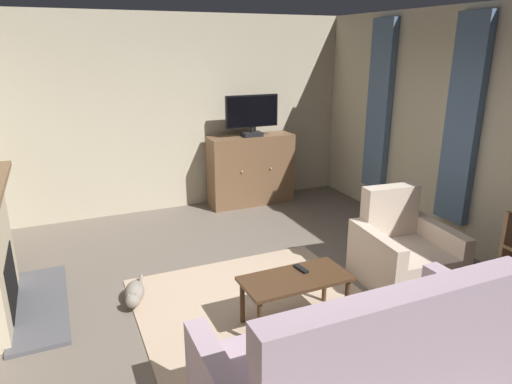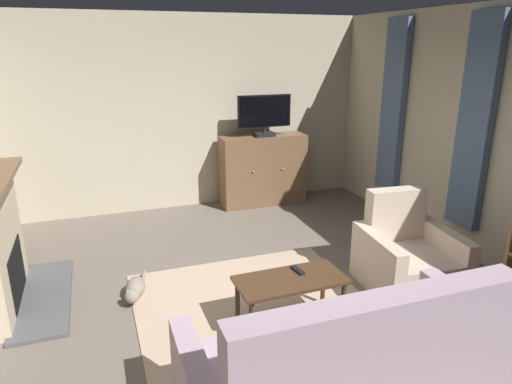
{
  "view_description": "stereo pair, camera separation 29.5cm",
  "coord_description": "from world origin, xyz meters",
  "px_view_note": "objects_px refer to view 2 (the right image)",
  "views": [
    {
      "loc": [
        -1.65,
        -3.6,
        2.4
      ],
      "look_at": [
        0.05,
        0.27,
        1.04
      ],
      "focal_mm": 32.29,
      "sensor_mm": 36.0,
      "label": 1
    },
    {
      "loc": [
        -1.38,
        -3.71,
        2.4
      ],
      "look_at": [
        0.05,
        0.27,
        1.04
      ],
      "focal_mm": 32.29,
      "sensor_mm": 36.0,
      "label": 2
    }
  ],
  "objects_px": {
    "coffee_table": "(291,284)",
    "armchair_angled_to_table": "(407,259)",
    "tv_remote": "(298,270)",
    "sofa_floral": "(350,369)",
    "cat": "(135,289)",
    "television": "(264,114)",
    "tv_cabinet": "(263,171)"
  },
  "relations": [
    {
      "from": "television",
      "to": "armchair_angled_to_table",
      "type": "height_order",
      "value": "television"
    },
    {
      "from": "coffee_table",
      "to": "sofa_floral",
      "type": "xyz_separation_m",
      "value": [
        -0.04,
        -1.08,
        -0.06
      ]
    },
    {
      "from": "television",
      "to": "tv_remote",
      "type": "height_order",
      "value": "television"
    },
    {
      "from": "coffee_table",
      "to": "armchair_angled_to_table",
      "type": "height_order",
      "value": "armchair_angled_to_table"
    },
    {
      "from": "tv_cabinet",
      "to": "coffee_table",
      "type": "bearing_deg",
      "value": -106.34
    },
    {
      "from": "tv_remote",
      "to": "sofa_floral",
      "type": "bearing_deg",
      "value": 165.11
    },
    {
      "from": "sofa_floral",
      "to": "armchair_angled_to_table",
      "type": "bearing_deg",
      "value": 42.08
    },
    {
      "from": "television",
      "to": "sofa_floral",
      "type": "xyz_separation_m",
      "value": [
        -0.98,
        -4.22,
        -1.08
      ]
    },
    {
      "from": "tv_cabinet",
      "to": "coffee_table",
      "type": "distance_m",
      "value": 3.33
    },
    {
      "from": "tv_remote",
      "to": "cat",
      "type": "distance_m",
      "value": 1.64
    },
    {
      "from": "tv_remote",
      "to": "television",
      "type": "bearing_deg",
      "value": -22.61
    },
    {
      "from": "tv_cabinet",
      "to": "tv_remote",
      "type": "bearing_deg",
      "value": -104.92
    },
    {
      "from": "sofa_floral",
      "to": "tv_remote",
      "type": "bearing_deg",
      "value": 82.56
    },
    {
      "from": "coffee_table",
      "to": "armchair_angled_to_table",
      "type": "relative_size",
      "value": 0.99
    },
    {
      "from": "television",
      "to": "sofa_floral",
      "type": "distance_m",
      "value": 4.46
    },
    {
      "from": "tv_cabinet",
      "to": "sofa_floral",
      "type": "xyz_separation_m",
      "value": [
        -0.98,
        -4.27,
        -0.18
      ]
    },
    {
      "from": "tv_remote",
      "to": "sofa_floral",
      "type": "distance_m",
      "value": 1.2
    },
    {
      "from": "coffee_table",
      "to": "tv_remote",
      "type": "height_order",
      "value": "tv_remote"
    },
    {
      "from": "coffee_table",
      "to": "tv_remote",
      "type": "distance_m",
      "value": 0.17
    },
    {
      "from": "television",
      "to": "cat",
      "type": "relative_size",
      "value": 1.29
    },
    {
      "from": "coffee_table",
      "to": "cat",
      "type": "height_order",
      "value": "coffee_table"
    },
    {
      "from": "coffee_table",
      "to": "tv_cabinet",
      "type": "bearing_deg",
      "value": 73.66
    },
    {
      "from": "armchair_angled_to_table",
      "to": "television",
      "type": "bearing_deg",
      "value": 99.26
    },
    {
      "from": "television",
      "to": "cat",
      "type": "height_order",
      "value": "television"
    },
    {
      "from": "coffee_table",
      "to": "cat",
      "type": "bearing_deg",
      "value": 143.83
    },
    {
      "from": "coffee_table",
      "to": "armchair_angled_to_table",
      "type": "distance_m",
      "value": 1.43
    },
    {
      "from": "armchair_angled_to_table",
      "to": "cat",
      "type": "xyz_separation_m",
      "value": [
        -2.67,
        0.69,
        -0.21
      ]
    },
    {
      "from": "tv_remote",
      "to": "armchair_angled_to_table",
      "type": "distance_m",
      "value": 1.31
    },
    {
      "from": "television",
      "to": "coffee_table",
      "type": "relative_size",
      "value": 0.85
    },
    {
      "from": "tv_remote",
      "to": "sofa_floral",
      "type": "height_order",
      "value": "sofa_floral"
    },
    {
      "from": "armchair_angled_to_table",
      "to": "cat",
      "type": "relative_size",
      "value": 1.53
    },
    {
      "from": "tv_remote",
      "to": "cat",
      "type": "relative_size",
      "value": 0.27
    }
  ]
}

